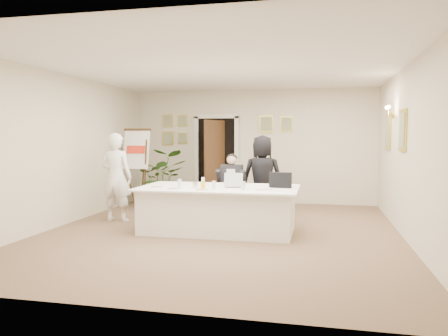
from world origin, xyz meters
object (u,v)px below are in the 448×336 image
paper_stack (263,189)px  oj_glass (203,186)px  laptop (235,179)px  laptop_bag (280,180)px  standing_man (116,177)px  potted_palm (162,177)px  steel_jug (195,185)px  standing_woman (262,177)px  seated_man (231,186)px  conference_table (218,209)px  flip_chart (139,172)px

paper_stack → oj_glass: 0.98m
laptop → laptop_bag: size_ratio=0.91×
standing_man → potted_palm: bearing=-95.2°
laptop → steel_jug: 0.69m
standing_woman → laptop: bearing=76.4°
oj_glass → standing_woman: bearing=67.3°
seated_man → paper_stack: 1.53m
conference_table → flip_chart: size_ratio=1.53×
seated_man → flip_chart: 2.56m
seated_man → potted_palm: 2.40m
standing_man → steel_jug: standing_man is taller
conference_table → paper_stack: paper_stack is taller
standing_woman → steel_jug: 1.85m
paper_stack → oj_glass: (-0.96, -0.18, 0.05)m
seated_man → oj_glass: size_ratio=10.19×
seated_man → oj_glass: (-0.18, -1.49, 0.18)m
standing_man → potted_palm: size_ratio=1.27×
seated_man → potted_palm: size_ratio=0.98×
flip_chart → steel_jug: size_ratio=16.23×
conference_table → flip_chart: bearing=139.1°
flip_chart → standing_woman: flip_chart is taller
laptop_bag → paper_stack: bearing=-122.5°
conference_table → standing_man: 2.24m
potted_palm → laptop_bag: 3.82m
seated_man → steel_jug: 1.36m
flip_chart → laptop: (2.64, -1.99, 0.09)m
flip_chart → paper_stack: flip_chart is taller
potted_palm → laptop_bag: (3.00, -2.35, 0.23)m
steel_jug → potted_palm: bearing=120.7°
standing_man → standing_woman: bearing=-161.0°
seated_man → laptop: size_ratio=3.86×
seated_man → potted_palm: bearing=151.3°
standing_woman → flip_chart: bearing=-13.2°
flip_chart → oj_glass: (2.20, -2.45, 0.01)m
conference_table → laptop: size_ratio=7.96×
seated_man → laptop_bag: bearing=-36.1°
laptop → paper_stack: size_ratio=1.29×
laptop_bag → flip_chart: bearing=155.2°
seated_man → paper_stack: size_ratio=4.96×
seated_man → paper_stack: (0.78, -1.31, 0.13)m
laptop_bag → paper_stack: (-0.26, -0.34, -0.12)m
potted_palm → oj_glass: (1.78, -2.88, 0.16)m
standing_man → laptop: 2.45m
flip_chart → laptop_bag: flip_chart is taller
steel_jug → standing_woman: bearing=59.4°
oj_glass → steel_jug: oj_glass is taller
seated_man → laptop: bearing=-69.0°
potted_palm → oj_glass: bearing=-58.2°
standing_man → potted_palm: (0.20, 2.00, -0.18)m
steel_jug → standing_man: bearing=159.3°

